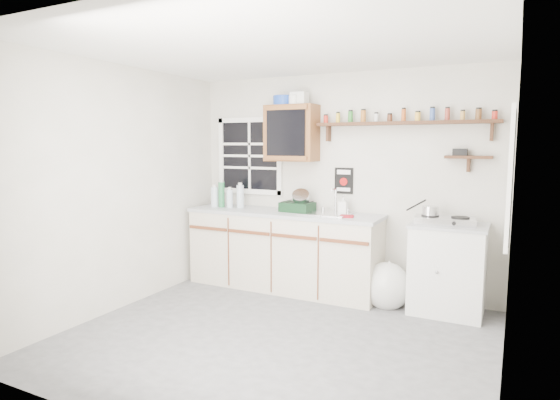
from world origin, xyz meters
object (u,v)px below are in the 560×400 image
(main_cabinet, at_px, (283,250))
(upper_cabinet, at_px, (291,133))
(hotplate, at_px, (445,220))
(spice_shelf, at_px, (404,122))
(dish_rack, at_px, (298,204))
(right_cabinet, at_px, (447,268))

(main_cabinet, distance_m, upper_cabinet, 1.37)
(main_cabinet, distance_m, hotplate, 1.86)
(spice_shelf, bearing_deg, dish_rack, -172.23)
(right_cabinet, xyz_separation_m, dish_rack, (-1.67, 0.03, 0.55))
(main_cabinet, distance_m, right_cabinet, 1.84)
(upper_cabinet, height_order, dish_rack, upper_cabinet)
(right_cabinet, bearing_deg, spice_shelf, 160.20)
(upper_cabinet, distance_m, spice_shelf, 1.29)
(dish_rack, height_order, hotplate, dish_rack)
(hotplate, bearing_deg, spice_shelf, 149.93)
(hotplate, bearing_deg, upper_cabinet, 168.81)
(main_cabinet, xyz_separation_m, right_cabinet, (1.83, 0.03, -0.01))
(spice_shelf, distance_m, hotplate, 1.11)
(main_cabinet, height_order, dish_rack, dish_rack)
(right_cabinet, xyz_separation_m, spice_shelf, (-0.52, 0.19, 1.48))
(dish_rack, bearing_deg, hotplate, 1.85)
(dish_rack, bearing_deg, upper_cabinet, 150.57)
(main_cabinet, xyz_separation_m, hotplate, (1.79, 0.01, 0.49))
(dish_rack, relative_size, hotplate, 0.63)
(right_cabinet, bearing_deg, main_cabinet, -179.21)
(main_cabinet, height_order, hotplate, hotplate)
(main_cabinet, height_order, right_cabinet, main_cabinet)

